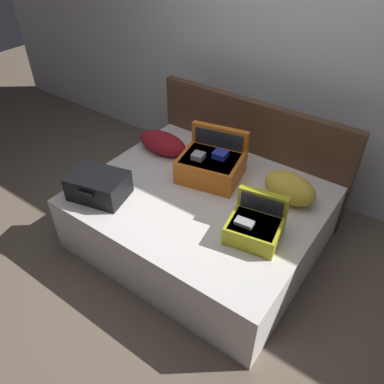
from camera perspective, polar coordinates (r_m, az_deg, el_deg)
ground_plane at (r=3.20m, az=-3.02°, el=-11.28°), size 12.00×12.00×0.00m
back_wall at (r=3.67m, az=13.37°, el=19.46°), size 8.00×0.10×2.60m
bed at (r=3.24m, az=1.22°, el=-3.92°), size 1.89×1.56×0.52m
headboard at (r=3.66m, az=8.70°, el=6.10°), size 1.92×0.08×1.02m
hard_case_large at (r=3.19m, az=2.96°, el=4.26°), size 0.58×0.53×0.38m
hard_case_medium at (r=3.09m, az=-13.90°, el=0.93°), size 0.50×0.41×0.20m
hard_case_small at (r=2.69m, az=9.51°, el=-5.00°), size 0.42×0.41×0.29m
pillow_near_headboard at (r=3.05m, az=14.50°, el=0.60°), size 0.48×0.35×0.22m
pillow_center_head at (r=3.55m, az=-4.47°, el=7.38°), size 0.50×0.26×0.19m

